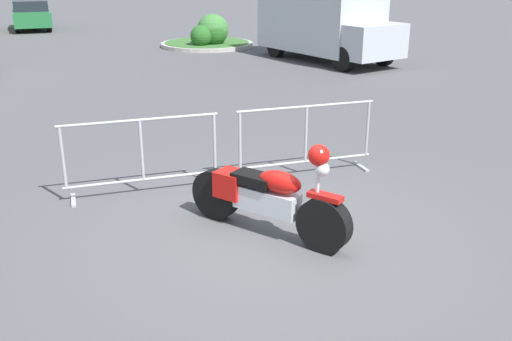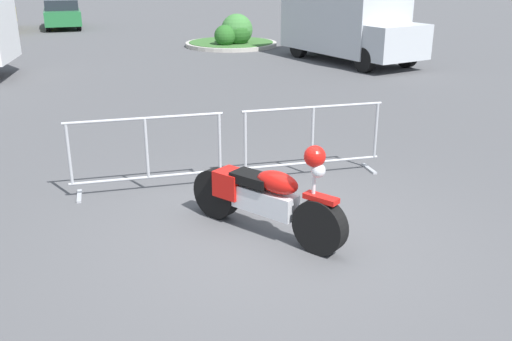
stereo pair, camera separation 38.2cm
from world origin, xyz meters
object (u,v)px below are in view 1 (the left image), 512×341
crowd_barrier_near (142,155)px  parked_car_green (31,15)px  delivery_van (324,21)px  crowd_barrier_far (306,139)px  motorcycle (267,197)px

crowd_barrier_near → parked_car_green: size_ratio=0.53×
crowd_barrier_near → delivery_van: delivery_van is taller
crowd_barrier_far → crowd_barrier_near: bearing=180.0°
motorcycle → crowd_barrier_near: 2.09m
crowd_barrier_near → parked_car_green: (-2.23, 22.27, 0.13)m
motorcycle → delivery_van: delivery_van is taller
crowd_barrier_far → delivery_van: 10.77m
delivery_van → parked_car_green: bearing=-160.2°
crowd_barrier_near → delivery_van: size_ratio=0.40×
parked_car_green → crowd_barrier_near: bearing=-178.0°
motorcycle → parked_car_green: 24.22m
crowd_barrier_far → motorcycle: bearing=-125.4°
parked_car_green → motorcycle: bearing=-175.6°
crowd_barrier_near → crowd_barrier_far: 2.42m
motorcycle → delivery_van: size_ratio=0.34×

